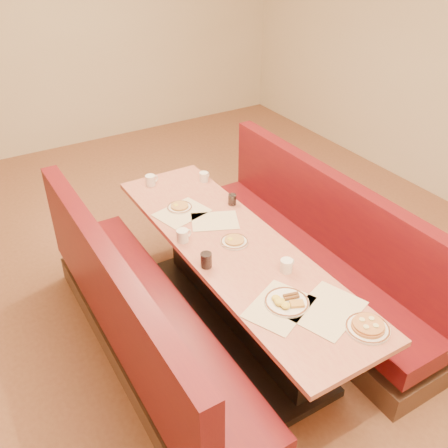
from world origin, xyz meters
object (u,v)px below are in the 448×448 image
diner_table (234,287)px  soda_tumbler_near (206,260)px  coffee_mug_d (151,180)px  pancake_plate (368,327)px  eggs_plate (286,302)px  coffee_mug_c (204,177)px  booth_left (141,326)px  booth_right (312,258)px  coffee_mug_b (183,235)px  soda_tumbler_mid (232,200)px  coffee_mug_a (287,265)px

diner_table → soda_tumbler_near: soda_tumbler_near is taller
coffee_mug_d → pancake_plate: bearing=-89.1°
eggs_plate → coffee_mug_c: bearing=78.1°
booth_left → pancake_plate: (0.94, -1.06, 0.41)m
diner_table → booth_right: bearing=0.0°
diner_table → pancake_plate: pancake_plate is taller
coffee_mug_b → booth_left: bearing=-162.5°
coffee_mug_c → diner_table: bearing=-125.7°
coffee_mug_b → eggs_plate: bearing=-85.4°
diner_table → coffee_mug_d: bearing=96.9°
soda_tumbler_near → soda_tumbler_mid: soda_tumbler_near is taller
booth_right → coffee_mug_d: bearing=128.2°
coffee_mug_b → soda_tumbler_mid: size_ratio=1.36×
coffee_mug_a → coffee_mug_d: size_ratio=0.99×
diner_table → coffee_mug_c: coffee_mug_c is taller
coffee_mug_a → coffee_mug_b: (-0.41, 0.64, 0.00)m
pancake_plate → coffee_mug_a: 0.66m
diner_table → pancake_plate: 1.15m
diner_table → coffee_mug_a: bearing=-71.5°
coffee_mug_d → soda_tumbler_near: bearing=-105.0°
eggs_plate → soda_tumbler_mid: bearing=73.7°
coffee_mug_a → soda_tumbler_mid: size_ratio=1.31×
booth_left → soda_tumbler_near: booth_left is taller
eggs_plate → coffee_mug_b: (-0.22, 0.89, 0.03)m
booth_right → coffee_mug_a: size_ratio=21.83×
coffee_mug_d → soda_tumbler_mid: (0.41, -0.62, -0.00)m
diner_table → booth_right: booth_right is taller
booth_right → eggs_plate: 1.10m
coffee_mug_a → coffee_mug_b: 0.76m
pancake_plate → soda_tumbler_mid: soda_tumbler_mid is taller
diner_table → booth_left: size_ratio=1.00×
soda_tumbler_near → soda_tumbler_mid: 0.81m
booth_right → coffee_mug_c: booth_right is taller
diner_table → coffee_mug_a: size_ratio=21.83×
coffee_mug_a → soda_tumbler_near: (-0.42, 0.31, 0.01)m
diner_table → booth_left: booth_left is taller
booth_left → booth_right: 1.46m
eggs_plate → coffee_mug_b: coffee_mug_b is taller
coffee_mug_a → booth_left: bearing=143.5°
coffee_mug_a → soda_tumbler_near: soda_tumbler_near is taller
booth_left → coffee_mug_d: booth_left is taller
booth_left → pancake_plate: booth_left is taller
booth_left → eggs_plate: size_ratio=9.46×
diner_table → coffee_mug_d: 1.19m
coffee_mug_a → soda_tumbler_near: bearing=132.5°
eggs_plate → soda_tumbler_near: soda_tumbler_near is taller
soda_tumbler_near → booth_left: bearing=167.0°
coffee_mug_c → soda_tumbler_near: 1.18m
soda_tumbler_near → soda_tumbler_mid: bearing=46.2°
diner_table → coffee_mug_c: (0.28, 0.93, 0.42)m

